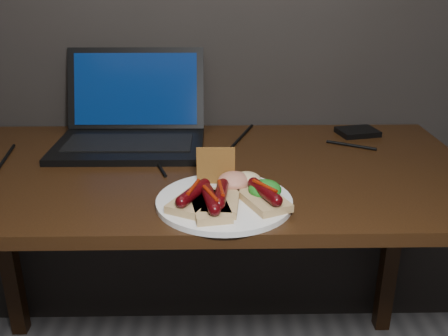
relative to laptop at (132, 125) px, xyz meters
name	(u,v)px	position (x,y,z in m)	size (l,w,h in m)	color
desk	(195,198)	(0.18, -0.19, -0.14)	(1.40, 0.70, 0.75)	#331C0C
laptop	(132,125)	(0.00, 0.00, 0.00)	(0.41, 0.35, 0.25)	black
hard_drive	(357,132)	(0.66, 0.06, -0.04)	(0.11, 0.09, 0.02)	black
desk_cables	(183,150)	(0.15, -0.08, -0.05)	(1.01, 0.41, 0.01)	black
plate	(224,202)	(0.25, -0.41, -0.05)	(0.29, 0.29, 0.01)	white
bread_sausage_left	(194,198)	(0.19, -0.44, -0.02)	(0.11, 0.13, 0.04)	tan
bread_sausage_center	(221,199)	(0.25, -0.44, -0.02)	(0.08, 0.12, 0.04)	tan
bread_sausage_right	(264,197)	(0.34, -0.44, -0.02)	(0.11, 0.13, 0.04)	tan
bread_sausage_extra	(210,204)	(0.23, -0.47, -0.02)	(0.09, 0.13, 0.04)	tan
crispbread	(216,166)	(0.24, -0.33, 0.00)	(0.09, 0.01, 0.09)	#A16C2C
salad_greens	(265,190)	(0.34, -0.41, -0.02)	(0.07, 0.07, 0.04)	#105412
salsa_mound	(234,181)	(0.28, -0.36, -0.02)	(0.07, 0.07, 0.04)	#A61013
coleslaw_mound	(247,180)	(0.30, -0.35, -0.02)	(0.06, 0.06, 0.04)	beige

